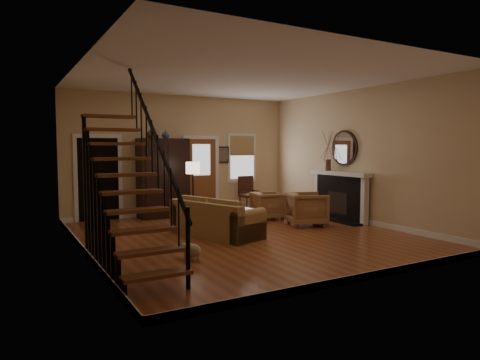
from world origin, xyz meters
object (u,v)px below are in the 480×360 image
armchair_right (268,206)px  armchair_left (307,209)px  armoire (163,178)px  side_chair (249,194)px  sofa (216,219)px  floor_lamp (193,192)px  coffee_table (228,218)px

armchair_right → armchair_left: bearing=-154.7°
armoire → side_chair: 2.61m
armoire → sofa: bearing=-87.2°
armoire → armchair_right: armoire is taller
armchair_left → floor_lamp: floor_lamp is taller
armoire → floor_lamp: size_ratio=1.40×
coffee_table → armchair_left: bearing=-21.5°
armchair_left → armchair_right: 1.26m
side_chair → armchair_left: bearing=-89.5°
armoire → sofa: armoire is taller
sofa → armchair_right: bearing=12.1°
sofa → armchair_right: size_ratio=2.56×
armchair_right → side_chair: side_chair is taller
sofa → coffee_table: sofa is taller
armchair_left → sofa: bearing=112.2°
sofa → armchair_left: (2.43, 0.07, 0.03)m
armoire → sofa: (0.14, -2.91, -0.68)m
armchair_left → side_chair: (-0.03, 2.64, 0.11)m
coffee_table → armchair_left: armchair_left is taller
armoire → armchair_right: 2.88m
floor_lamp → side_chair: floor_lamp is taller
armchair_left → side_chair: side_chair is taller
sofa → floor_lamp: bearing=63.9°
floor_lamp → side_chair: 2.41m
armchair_left → floor_lamp: bearing=73.5°
armoire → armchair_left: armoire is taller
side_chair → armoire: bearing=175.5°
coffee_table → armchair_right: 1.55m
floor_lamp → armoire: bearing=107.2°
armoire → armchair_right: bearing=-35.5°
sofa → armchair_left: 2.43m
armchair_left → armoire: bearing=62.8°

